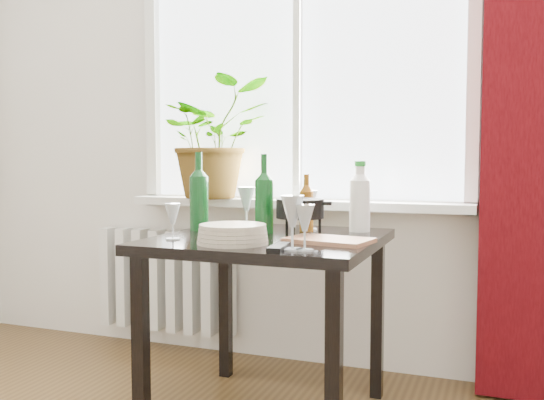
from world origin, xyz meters
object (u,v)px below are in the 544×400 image
at_px(wineglass_front_left, 173,221).
at_px(cutting_board, 329,240).
at_px(cleaning_bottle, 360,196).
at_px(wineglass_front_right, 292,222).
at_px(tv_remote, 279,247).
at_px(bottle_amber, 306,202).
at_px(potted_plant, 214,139).
at_px(wine_bottle_left, 199,191).
at_px(wineglass_back_center, 309,209).
at_px(fondue_pot, 300,217).
at_px(wineglass_far_right, 305,227).
at_px(plate_stack, 233,234).
at_px(wineglass_back_left, 246,207).
at_px(wine_bottle_right, 264,193).
at_px(radiator, 166,280).
at_px(table, 269,259).

relative_size(wineglass_front_left, cutting_board, 0.47).
relative_size(cleaning_bottle, wineglass_front_right, 1.60).
height_order(cleaning_bottle, tv_remote, cleaning_bottle).
relative_size(bottle_amber, cutting_board, 0.82).
height_order(potted_plant, wine_bottle_left, potted_plant).
height_order(potted_plant, wineglass_back_center, potted_plant).
bearing_deg(fondue_pot, wine_bottle_left, 167.79).
bearing_deg(cleaning_bottle, wine_bottle_left, -162.90).
relative_size(wine_bottle_left, wineglass_far_right, 2.14).
relative_size(wineglass_front_right, fondue_pot, 0.87).
xyz_separation_m(wineglass_front_right, plate_stack, (-0.25, 0.07, -0.06)).
bearing_deg(wineglass_back_left, potted_plant, 133.75).
distance_m(cleaning_bottle, plate_stack, 0.64).
xyz_separation_m(wine_bottle_right, tv_remote, (0.22, -0.41, -0.16)).
relative_size(wine_bottle_right, wineglass_back_center, 1.88).
relative_size(wine_bottle_right, bottle_amber, 1.34).
height_order(bottle_amber, wineglass_back_left, bottle_amber).
relative_size(radiator, cleaning_bottle, 2.64).
bearing_deg(wineglass_front_left, wineglass_back_left, 75.33).
distance_m(fondue_pot, cutting_board, 0.22).
relative_size(bottle_amber, wineglass_back_left, 1.31).
xyz_separation_m(wine_bottle_right, fondue_pot, (0.17, -0.04, -0.09)).
bearing_deg(wineglass_back_left, wineglass_back_center, 10.97).
bearing_deg(table, wineglass_far_right, -51.89).
bearing_deg(table, plate_stack, -100.69).
bearing_deg(plate_stack, bottle_amber, 73.73).
relative_size(potted_plant, wineglass_back_center, 3.43).
bearing_deg(cutting_board, fondue_pot, 138.00).
bearing_deg(radiator, wine_bottle_right, -34.37).
height_order(table, bottle_amber, bottle_amber).
bearing_deg(wineglass_far_right, plate_stack, 166.59).
height_order(wine_bottle_left, cleaning_bottle, wine_bottle_left).
xyz_separation_m(wineglass_far_right, cutting_board, (0.02, 0.22, -0.07)).
relative_size(cleaning_bottle, wineglass_front_left, 2.15).
height_order(radiator, wineglass_far_right, wineglass_far_right).
relative_size(wine_bottle_left, wineglass_front_right, 1.80).
distance_m(wineglass_front_right, wineglass_back_left, 0.66).
height_order(potted_plant, wineglass_front_left, potted_plant).
height_order(wineglass_far_right, wineglass_front_left, wineglass_far_right).
bearing_deg(wineglass_back_left, tv_remote, -56.96).
bearing_deg(bottle_amber, wineglass_back_left, -179.91).
distance_m(wineglass_back_center, tv_remote, 0.60).
bearing_deg(cutting_board, wineglass_front_right, -106.30).
distance_m(table, wineglass_front_right, 0.42).
distance_m(wine_bottle_right, wineglass_front_left, 0.41).
relative_size(bottle_amber, fondue_pot, 1.12).
relative_size(potted_plant, cleaning_bottle, 1.99).
height_order(wineglass_front_right, wineglass_back_center, wineglass_front_right).
height_order(radiator, wineglass_front_left, wineglass_front_left).
height_order(table, wine_bottle_left, wine_bottle_left).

